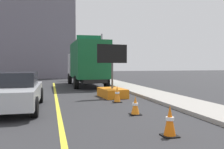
{
  "coord_description": "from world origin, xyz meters",
  "views": [
    {
      "loc": [
        -0.25,
        2.37,
        1.67
      ],
      "look_at": [
        1.13,
        7.6,
        1.44
      ],
      "focal_mm": 37.27,
      "sensor_mm": 36.0,
      "label": 1
    }
  ],
  "objects": [
    {
      "name": "arrow_board_trailer",
      "position": [
        2.79,
        13.83,
        0.48
      ],
      "size": [
        1.6,
        1.9,
        2.7
      ],
      "color": "orange",
      "rests_on": "ground"
    },
    {
      "name": "box_truck",
      "position": [
        2.49,
        20.32,
        1.79
      ],
      "size": [
        2.55,
        7.0,
        3.3
      ],
      "color": "black",
      "rests_on": "ground"
    },
    {
      "name": "pickup_car",
      "position": [
        -1.62,
        11.59,
        0.7
      ],
      "size": [
        2.07,
        4.44,
        1.38
      ],
      "color": "silver",
      "rests_on": "ground"
    },
    {
      "name": "highway_guide_sign",
      "position": [
        4.36,
        27.11,
        3.42
      ],
      "size": [
        2.79,
        0.25,
        5.0
      ],
      "color": "gray",
      "rests_on": "ground"
    },
    {
      "name": "far_building_block",
      "position": [
        -3.31,
        34.49,
        4.9
      ],
      "size": [
        12.08,
        7.52,
        9.8
      ],
      "primitive_type": "cube",
      "color": "slate",
      "rests_on": "ground"
    },
    {
      "name": "traffic_cone_mid_lane",
      "position": [
        2.41,
        7.18,
        0.36
      ],
      "size": [
        0.36,
        0.36,
        0.73
      ],
      "color": "black",
      "rests_on": "ground"
    },
    {
      "name": "traffic_cone_far_lane",
      "position": [
        2.46,
        9.59,
        0.3
      ],
      "size": [
        0.36,
        0.36,
        0.62
      ],
      "color": "black",
      "rests_on": "ground"
    },
    {
      "name": "traffic_cone_curbside",
      "position": [
        2.58,
        12.18,
        0.37
      ],
      "size": [
        0.36,
        0.36,
        0.74
      ],
      "color": "black",
      "rests_on": "ground"
    }
  ]
}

